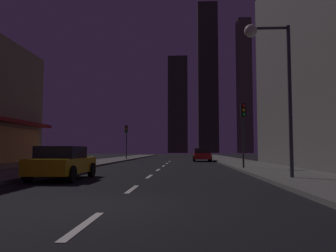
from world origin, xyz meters
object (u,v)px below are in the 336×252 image
fire_hydrant_far_left (92,160)px  traffic_light_far_left (126,134)px  car_parked_far (202,155)px  street_lamp_right (270,62)px  traffic_light_near_right (243,120)px  car_parked_near (63,163)px

fire_hydrant_far_left → traffic_light_far_left: traffic_light_far_left is taller
car_parked_far → traffic_light_far_left: (-9.10, 3.22, 2.45)m
car_parked_far → fire_hydrant_far_left: car_parked_far is taller
car_parked_far → fire_hydrant_far_left: bearing=-132.9°
traffic_light_far_left → street_lamp_right: bearing=-67.5°
traffic_light_far_left → street_lamp_right: 28.51m
traffic_light_near_right → car_parked_near: bearing=-141.0°
traffic_light_near_right → fire_hydrant_far_left: bearing=154.6°
traffic_light_near_right → street_lamp_right: (-0.12, -7.40, 1.87)m
car_parked_near → fire_hydrant_far_left: car_parked_near is taller
car_parked_near → traffic_light_near_right: (9.10, 7.36, 2.45)m
traffic_light_near_right → street_lamp_right: bearing=-90.9°
fire_hydrant_far_left → traffic_light_far_left: (0.40, 13.45, 2.74)m
car_parked_near → traffic_light_near_right: 11.96m
traffic_light_far_left → car_parked_far: bearing=-19.5°
traffic_light_near_right → street_lamp_right: street_lamp_right is taller
car_parked_near → traffic_light_far_left: traffic_light_far_left is taller
car_parked_far → traffic_light_near_right: size_ratio=1.01×
car_parked_near → street_lamp_right: street_lamp_right is taller
fire_hydrant_far_left → street_lamp_right: (11.28, -12.83, 4.61)m
fire_hydrant_far_left → traffic_light_near_right: bearing=-25.4°
traffic_light_near_right → street_lamp_right: 7.64m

